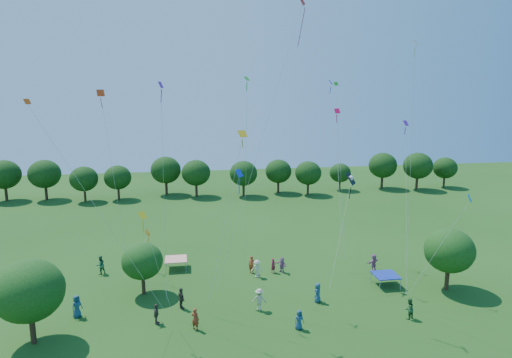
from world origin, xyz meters
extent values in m
cylinder|color=#422B19|center=(-16.85, 10.85, 0.98)|extent=(0.40, 0.40, 1.97)
ellipsoid|color=#1B4C15|center=(-16.85, 10.85, 4.07)|extent=(4.95, 4.95, 4.46)
cylinder|color=#422B19|center=(-9.61, 17.82, 0.80)|extent=(0.33, 0.33, 1.59)
ellipsoid|color=#1B4C15|center=(-9.61, 17.82, 3.13)|extent=(3.63, 3.63, 3.27)
cylinder|color=#422B19|center=(17.79, 14.41, 0.94)|extent=(0.38, 0.38, 1.87)
ellipsoid|color=#1B4C15|center=(17.79, 14.41, 3.76)|extent=(4.44, 4.44, 4.00)
cylinder|color=#422B19|center=(-34.66, 56.91, 1.09)|extent=(0.45, 0.45, 2.17)
ellipsoid|color=#153B10|center=(-34.66, 56.91, 4.39)|extent=(5.22, 5.22, 4.70)
cylinder|color=#422B19|center=(-28.36, 56.56, 1.08)|extent=(0.44, 0.44, 2.15)
ellipsoid|color=#153B10|center=(-28.36, 56.56, 4.35)|extent=(5.17, 5.17, 4.65)
cylinder|color=#422B19|center=(-21.78, 54.28, 0.93)|extent=(0.38, 0.38, 1.87)
ellipsoid|color=#153B10|center=(-21.78, 54.28, 3.77)|extent=(4.48, 4.48, 4.03)
cylinder|color=#422B19|center=(-16.56, 54.89, 0.92)|extent=(0.38, 0.38, 1.84)
ellipsoid|color=#153B10|center=(-16.56, 54.89, 3.72)|extent=(4.42, 4.42, 3.98)
cylinder|color=#422B19|center=(-8.83, 57.29, 1.07)|extent=(0.44, 0.44, 2.14)
ellipsoid|color=#153B10|center=(-8.83, 57.29, 4.33)|extent=(5.14, 5.14, 4.63)
cylinder|color=#422B19|center=(-3.73, 55.12, 1.01)|extent=(0.42, 0.42, 2.03)
ellipsoid|color=#153B10|center=(-3.73, 55.12, 4.09)|extent=(4.86, 4.86, 4.37)
cylinder|color=#422B19|center=(4.25, 54.00, 0.98)|extent=(0.40, 0.40, 1.96)
ellipsoid|color=#153B10|center=(4.25, 54.00, 3.96)|extent=(4.71, 4.71, 4.24)
cylinder|color=#422B19|center=(10.62, 55.53, 0.96)|extent=(0.39, 0.39, 1.91)
ellipsoid|color=#153B10|center=(10.62, 55.53, 3.87)|extent=(4.59, 4.59, 4.13)
cylinder|color=#422B19|center=(15.42, 53.36, 0.94)|extent=(0.39, 0.39, 1.89)
ellipsoid|color=#153B10|center=(15.42, 53.36, 3.82)|extent=(4.54, 4.54, 4.08)
cylinder|color=#422B19|center=(22.08, 55.90, 0.79)|extent=(0.33, 0.33, 1.58)
ellipsoid|color=#153B10|center=(22.08, 55.90, 3.20)|extent=(3.80, 3.80, 3.42)
cylinder|color=#422B19|center=(30.27, 56.13, 1.07)|extent=(0.44, 0.44, 2.13)
ellipsoid|color=#153B10|center=(30.27, 56.13, 4.31)|extent=(5.12, 5.12, 4.61)
cylinder|color=#422B19|center=(36.10, 54.14, 1.09)|extent=(0.45, 0.45, 2.18)
ellipsoid|color=#153B10|center=(36.10, 54.14, 4.41)|extent=(5.24, 5.24, 4.72)
cylinder|color=#422B19|center=(42.14, 55.19, 0.91)|extent=(0.37, 0.37, 1.81)
ellipsoid|color=#153B10|center=(42.14, 55.19, 3.66)|extent=(4.35, 4.35, 3.91)
cube|color=#F54A1C|center=(-6.81, 23.27, 1.05)|extent=(2.20, 2.20, 0.08)
cylinder|color=#999999|center=(-7.81, 22.27, 0.55)|extent=(0.05, 0.05, 1.10)
cylinder|color=#999999|center=(-5.81, 22.27, 0.55)|extent=(0.05, 0.05, 1.10)
cylinder|color=#999999|center=(-7.81, 24.27, 0.55)|extent=(0.05, 0.05, 1.10)
cylinder|color=#999999|center=(-5.81, 24.27, 0.55)|extent=(0.05, 0.05, 1.10)
cube|color=navy|center=(12.60, 16.07, 1.05)|extent=(2.20, 2.20, 0.08)
cylinder|color=#999999|center=(11.60, 15.07, 0.55)|extent=(0.05, 0.05, 1.10)
cylinder|color=#999999|center=(13.60, 15.07, 0.55)|extent=(0.05, 0.05, 1.10)
cylinder|color=#999999|center=(11.60, 17.07, 0.55)|extent=(0.05, 0.05, 1.10)
cylinder|color=#999999|center=(13.60, 17.07, 0.55)|extent=(0.05, 0.05, 1.10)
imported|color=navy|center=(-14.56, 14.35, 0.93)|extent=(0.98, 1.02, 1.87)
imported|color=maroon|center=(2.83, 20.71, 0.75)|extent=(0.66, 0.59, 1.49)
imported|color=#214D27|center=(11.74, 9.87, 0.86)|extent=(0.96, 0.76, 1.71)
imported|color=beige|center=(1.04, 19.89, 0.88)|extent=(1.25, 0.85, 1.76)
imported|color=#453D37|center=(-8.18, 12.23, 0.83)|extent=(0.64, 1.05, 1.66)
imported|color=#A76195|center=(3.69, 20.70, 0.79)|extent=(1.24, 1.54, 1.59)
imported|color=navy|center=(5.37, 13.83, 0.87)|extent=(0.88, 0.96, 1.73)
imported|color=maroon|center=(-5.20, 10.88, 0.88)|extent=(0.78, 0.71, 1.75)
imported|color=#285E3D|center=(-14.20, 23.13, 0.94)|extent=(1.04, 0.97, 1.88)
imported|color=#ABA989|center=(0.15, 13.20, 0.94)|extent=(1.33, 0.87, 1.88)
imported|color=#39302D|center=(-6.25, 14.45, 0.92)|extent=(0.89, 1.19, 1.84)
imported|color=#AB6398|center=(12.92, 19.55, 0.90)|extent=(1.75, 1.35, 1.79)
imported|color=navy|center=(2.65, 9.66, 0.79)|extent=(0.86, 0.62, 1.57)
imported|color=#97321B|center=(0.66, 20.92, 0.89)|extent=(0.79, 0.75, 1.78)
cube|color=black|center=(9.58, 18.11, 9.93)|extent=(1.27, 1.40, 1.06)
cube|color=black|center=(9.58, 18.16, 8.55)|extent=(0.10, 0.27, 1.18)
sphere|color=white|center=(9.58, 18.05, 10.03)|extent=(0.39, 0.39, 0.39)
cylinder|color=white|center=(9.58, 18.05, 9.75)|extent=(0.27, 0.54, 0.35)
cylinder|color=white|center=(9.58, 18.05, 9.75)|extent=(0.27, 0.54, 0.35)
cylinder|color=beige|center=(7.93, 15.81, 5.36)|extent=(3.32, 4.62, 8.12)
cube|color=red|center=(3.84, 15.18, 24.88)|extent=(0.43, 0.78, 0.66)
cube|color=red|center=(3.84, 15.23, 22.91)|extent=(0.47, 0.52, 2.94)
cylinder|color=beige|center=(0.20, 14.62, 12.93)|extent=(7.29, 1.13, 23.27)
cube|color=#F30E45|center=(8.30, 18.87, 16.13)|extent=(0.56, 0.38, 0.44)
cube|color=#F30E45|center=(8.30, 18.92, 15.41)|extent=(0.15, 0.18, 0.76)
cylinder|color=beige|center=(9.26, 19.52, 8.61)|extent=(1.94, 1.33, 14.61)
cube|color=#CE470A|center=(-15.17, 9.09, 17.35)|extent=(0.43, 0.46, 0.34)
cylinder|color=beige|center=(-11.30, 10.29, 9.24)|extent=(7.77, 2.42, 15.89)
cube|color=yellow|center=(-8.71, 10.70, 9.30)|extent=(0.63, 0.66, 0.47)
cube|color=yellow|center=(-8.71, 10.75, 8.46)|extent=(0.08, 0.22, 0.95)
cylinder|color=beige|center=(-7.83, 11.07, 5.18)|extent=(1.78, 0.76, 7.76)
cube|color=#1E8618|center=(10.25, 25.18, 18.63)|extent=(0.46, 0.30, 0.37)
cylinder|color=beige|center=(9.94, 22.60, 9.87)|extent=(0.64, 5.19, 17.15)
cube|color=#1418CA|center=(9.95, 26.03, 18.79)|extent=(0.60, 0.70, 0.48)
cube|color=#1418CA|center=(9.95, 26.08, 18.01)|extent=(0.11, 0.19, 0.80)
cylinder|color=beige|center=(9.96, 22.91, 9.92)|extent=(0.04, 6.26, 17.24)
cube|color=purple|center=(13.59, 15.97, 15.17)|extent=(0.62, 0.55, 0.46)
cube|color=purple|center=(13.59, 16.02, 14.49)|extent=(0.09, 0.16, 0.66)
cylinder|color=beige|center=(12.98, 13.75, 8.12)|extent=(1.26, 4.47, 13.65)
cube|color=silver|center=(10.37, 9.06, 21.23)|extent=(0.50, 0.39, 0.39)
cube|color=silver|center=(10.37, 9.11, 20.63)|extent=(0.11, 0.16, 0.63)
cylinder|color=beige|center=(11.26, 10.20, 11.17)|extent=(1.81, 2.31, 19.74)
cube|color=#0B89B0|center=(15.69, 9.21, 9.97)|extent=(0.62, 0.66, 0.55)
cylinder|color=beige|center=(14.10, 10.37, 5.51)|extent=(3.19, 2.35, 8.42)
cube|color=#F6390E|center=(-13.52, 25.64, 17.71)|extent=(0.79, 0.58, 0.65)
cube|color=#F6390E|center=(-13.52, 25.69, 16.75)|extent=(0.15, 0.24, 1.02)
cylinder|color=beige|center=(-12.49, 23.86, 9.36)|extent=(2.09, 3.59, 16.12)
cube|color=orange|center=(-9.49, 23.20, 4.00)|extent=(0.53, 0.75, 0.58)
cube|color=orange|center=(-9.49, 23.25, 2.93)|extent=(0.19, 0.28, 1.28)
cylinder|color=beige|center=(-10.32, 22.68, 2.51)|extent=(1.68, 1.05, 2.43)
cube|color=#C89511|center=(-1.39, 11.56, 14.90)|extent=(0.74, 0.64, 0.48)
cube|color=#C89511|center=(-1.39, 11.61, 14.18)|extent=(0.11, 0.16, 0.64)
cylinder|color=beige|center=(-2.74, 12.30, 7.97)|extent=(2.72, 1.50, 13.34)
cube|color=#21931A|center=(-0.29, 16.99, 18.95)|extent=(0.56, 0.57, 0.34)
cube|color=#21931A|center=(-0.29, 17.04, 18.31)|extent=(0.07, 0.16, 0.69)
cylinder|color=beige|center=(-0.25, 18.22, 10.03)|extent=(0.11, 2.48, 17.46)
cube|color=blue|center=(-1.49, 12.90, 11.73)|extent=(0.69, 0.72, 0.57)
cube|color=blue|center=(-1.49, 12.95, 10.67)|extent=(0.08, 0.29, 1.28)
cylinder|color=beige|center=(-2.76, 12.92, 6.38)|extent=(2.57, 0.04, 10.16)
cube|color=purple|center=(-7.20, 13.72, 18.41)|extent=(0.41, 0.57, 0.48)
cube|color=purple|center=(-7.20, 13.77, 17.58)|extent=(0.15, 0.23, 0.99)
cylinder|color=beige|center=(-7.31, 13.67, 9.75)|extent=(0.23, 0.12, 16.89)
camera|label=1|loc=(-5.67, -21.46, 18.16)|focal=32.00mm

